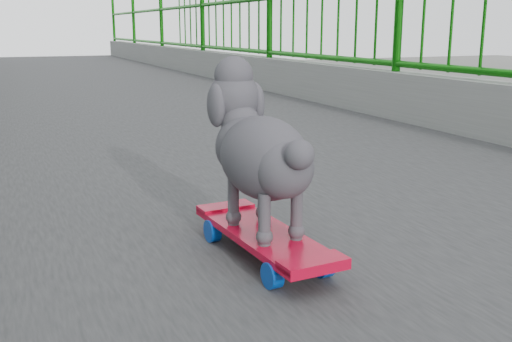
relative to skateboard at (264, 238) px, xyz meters
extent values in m
cube|color=#2D2D2F|center=(0.43, -0.04, -0.30)|extent=(3.00, 24.00, 0.50)
cube|color=slate|center=(0.43, 8.96, -3.80)|extent=(1.20, 1.20, 6.50)
cylinder|color=#0E650B|center=(1.83, 9.96, 0.80)|extent=(0.06, 0.06, 1.10)
cube|color=red|center=(0.00, 0.00, 0.01)|extent=(0.19, 0.55, 0.02)
cube|color=#99999E|center=(0.01, -0.17, -0.01)|extent=(0.10, 0.04, 0.02)
cylinder|color=#083CAD|center=(-0.06, -0.18, -0.02)|extent=(0.03, 0.06, 0.06)
sphere|color=yellow|center=(-0.06, -0.18, -0.02)|extent=(0.03, 0.03, 0.03)
cylinder|color=#083CAD|center=(0.08, -0.17, -0.02)|extent=(0.03, 0.06, 0.06)
sphere|color=yellow|center=(0.08, -0.17, -0.02)|extent=(0.03, 0.03, 0.03)
cube|color=#99999E|center=(-0.01, 0.17, -0.01)|extent=(0.10, 0.04, 0.02)
cylinder|color=#083CAD|center=(-0.08, 0.17, -0.02)|extent=(0.03, 0.06, 0.06)
sphere|color=yellow|center=(-0.08, 0.17, -0.02)|extent=(0.03, 0.03, 0.03)
cylinder|color=#083CAD|center=(0.06, 0.18, -0.02)|extent=(0.03, 0.06, 0.06)
sphere|color=yellow|center=(0.06, 0.18, -0.02)|extent=(0.03, 0.03, 0.03)
ellipsoid|color=#322F35|center=(0.00, 0.00, 0.21)|extent=(0.22, 0.32, 0.21)
sphere|color=#322F35|center=(-0.01, 0.17, 0.34)|extent=(0.14, 0.14, 0.14)
sphere|color=black|center=(-0.02, 0.26, 0.33)|extent=(0.02, 0.02, 0.02)
sphere|color=#322F35|center=(0.01, -0.17, 0.25)|extent=(0.07, 0.07, 0.07)
cylinder|color=#322F35|center=(-0.05, 0.08, 0.08)|extent=(0.03, 0.03, 0.13)
cylinder|color=#322F35|center=(0.04, 0.09, 0.08)|extent=(0.03, 0.03, 0.13)
cylinder|color=#322F35|center=(-0.04, -0.09, 0.08)|extent=(0.03, 0.03, 0.13)
cylinder|color=#322F35|center=(0.05, -0.08, 0.08)|extent=(0.03, 0.03, 0.13)
camera|label=1|loc=(-0.59, -1.33, 0.53)|focal=42.00mm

